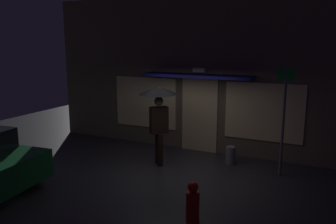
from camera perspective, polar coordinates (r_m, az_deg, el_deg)
The scene contains 6 objects.
ground_plane at distance 8.68m, azimuth -0.00°, elevation -10.33°, with size 18.00×18.00×0.00m, color #2D2D33.
building_facade at distance 10.27m, azimuth 5.67°, elevation 6.07°, with size 10.09×1.00×4.60m.
person_with_umbrella at distance 8.94m, azimuth -1.53°, elevation 1.29°, with size 1.03×1.03×2.12m.
street_sign_post at distance 8.66m, azimuth 18.62°, elevation -0.33°, with size 0.40×0.07×2.75m.
sidewalk_bollard at distance 9.48m, azimuth 10.30°, elevation -7.07°, with size 0.26×0.26×0.48m, color slate.
fire_hydrant at distance 6.46m, azimuth 4.12°, elevation -14.88°, with size 0.25×0.25×0.78m.
Camera 1 is at (3.48, -7.28, 3.21)m, focal length 36.78 mm.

